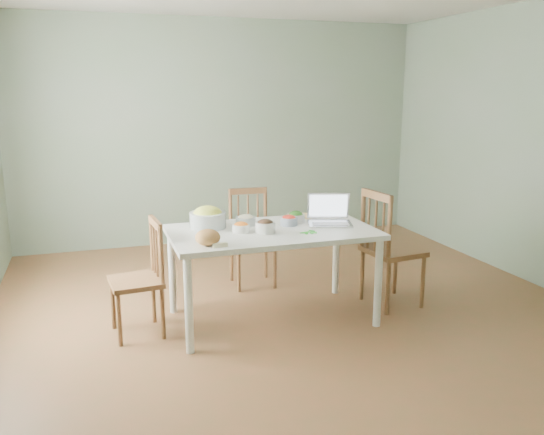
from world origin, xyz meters
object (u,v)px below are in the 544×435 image
object	(u,v)px
bread_boule	(208,237)
bowl_squash	(208,217)
laptop	(330,210)
chair_right	(393,248)
chair_left	(136,279)
chair_far	(253,239)
dining_table	(272,275)

from	to	relation	value
bread_boule	bowl_squash	size ratio (longest dim) A/B	0.62
bread_boule	laptop	size ratio (longest dim) A/B	0.51
chair_right	chair_left	bearing A→B (deg)	82.14
chair_right	bowl_squash	bearing A→B (deg)	75.27
chair_far	chair_right	bearing A→B (deg)	-37.78
bowl_squash	bread_boule	bearing A→B (deg)	-101.96
dining_table	bread_boule	xyz separation A→B (m)	(-0.59, -0.30, 0.44)
chair_left	chair_right	distance (m)	2.21
bowl_squash	laptop	size ratio (longest dim) A/B	0.83
chair_left	bowl_squash	bearing A→B (deg)	101.16
dining_table	chair_right	xyz separation A→B (m)	(1.12, -0.00, 0.13)
chair_left	bread_boule	xyz separation A→B (m)	(0.50, -0.35, 0.38)
chair_left	laptop	size ratio (longest dim) A/B	2.54
chair_far	laptop	distance (m)	1.05
dining_table	chair_left	size ratio (longest dim) A/B	1.81
dining_table	chair_right	world-z (taller)	chair_right
bread_boule	chair_left	bearing A→B (deg)	145.13
bread_boule	laptop	world-z (taller)	laptop
dining_table	laptop	world-z (taller)	laptop
chair_far	bowl_squash	distance (m)	0.93
bread_boule	bowl_squash	bearing A→B (deg)	78.04
chair_right	laptop	distance (m)	0.71
bread_boule	bowl_squash	xyz separation A→B (m)	(0.11, 0.53, 0.03)
chair_left	bread_boule	size ratio (longest dim) A/B	4.94
chair_far	chair_left	bearing A→B (deg)	-142.95
chair_far	chair_right	xyz separation A→B (m)	(1.03, -0.87, 0.05)
chair_far	laptop	bearing A→B (deg)	-61.37
chair_right	bread_boule	bearing A→B (deg)	93.32
chair_right	bowl_squash	world-z (taller)	chair_right
dining_table	bowl_squash	world-z (taller)	bowl_squash
dining_table	chair_far	bearing A→B (deg)	84.26
bread_boule	chair_right	bearing A→B (deg)	9.75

